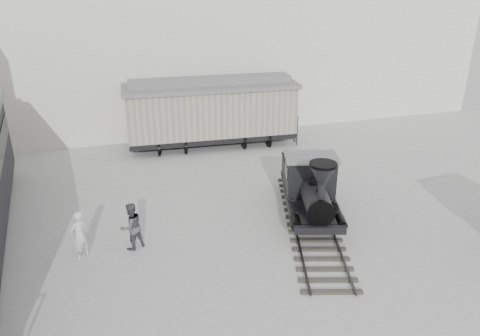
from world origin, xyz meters
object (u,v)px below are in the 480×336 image
object	(u,v)px
locomotive	(311,191)
boxcar	(211,110)
visitor_b	(131,226)
visitor_a	(79,235)

from	to	relation	value
locomotive	boxcar	world-z (taller)	boxcar
locomotive	visitor_b	bearing A→B (deg)	-161.28
boxcar	visitor_b	size ratio (longest dim) A/B	5.47
locomotive	boxcar	distance (m)	8.71
visitor_b	locomotive	bearing A→B (deg)	154.50
visitor_a	visitor_b	bearing A→B (deg)	143.22
locomotive	visitor_a	world-z (taller)	locomotive
boxcar	visitor_b	distance (m)	10.07
locomotive	visitor_b	size ratio (longest dim) A/B	5.12
locomotive	visitor_a	xyz separation A→B (m)	(-8.03, -0.34, -0.24)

